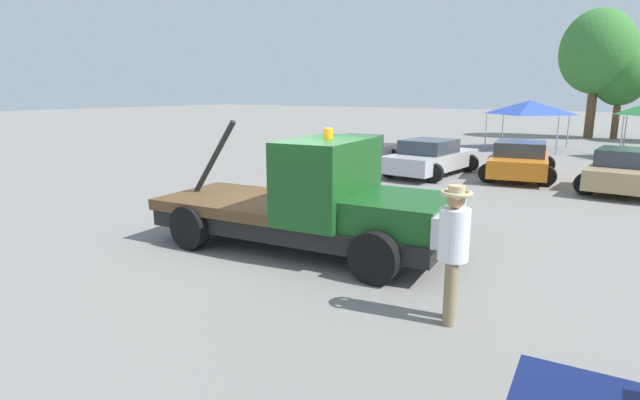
{
  "coord_description": "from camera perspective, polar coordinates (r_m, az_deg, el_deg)",
  "views": [
    {
      "loc": [
        5.66,
        -7.74,
        3.09
      ],
      "look_at": [
        0.5,
        0.0,
        1.05
      ],
      "focal_mm": 28.0,
      "sensor_mm": 36.0,
      "label": 1
    }
  ],
  "objects": [
    {
      "name": "ground_plane",
      "position": [
        10.07,
        -2.38,
        -5.51
      ],
      "size": [
        160.0,
        160.0,
        0.0
      ],
      "primitive_type": "plane",
      "color": "gray"
    },
    {
      "name": "tow_truck",
      "position": [
        9.65,
        -0.53,
        -0.48
      ],
      "size": [
        6.14,
        2.79,
        2.51
      ],
      "rotation": [
        0.0,
        0.0,
        0.1
      ],
      "color": "black",
      "rests_on": "ground"
    },
    {
      "name": "person_near_truck",
      "position": [
        6.85,
        15.01,
        -4.8
      ],
      "size": [
        0.42,
        0.42,
        1.9
      ],
      "rotation": [
        0.0,
        0.0,
        3.39
      ],
      "color": "#847051",
      "rests_on": "ground"
    },
    {
      "name": "parked_car_charcoal",
      "position": [
        20.48,
        4.37,
        5.48
      ],
      "size": [
        2.71,
        4.83,
        1.34
      ],
      "rotation": [
        0.0,
        0.0,
        1.67
      ],
      "color": "#2D2D33",
      "rests_on": "ground"
    },
    {
      "name": "parked_car_silver",
      "position": [
        19.15,
        12.53,
        4.74
      ],
      "size": [
        2.68,
        4.66,
        1.34
      ],
      "rotation": [
        0.0,
        0.0,
        1.48
      ],
      "color": "#B7B7BC",
      "rests_on": "ground"
    },
    {
      "name": "parked_car_orange",
      "position": [
        19.4,
        21.82,
        4.25
      ],
      "size": [
        2.95,
        4.62,
        1.34
      ],
      "rotation": [
        0.0,
        0.0,
        1.74
      ],
      "color": "orange",
      "rests_on": "ground"
    },
    {
      "name": "parked_car_tan",
      "position": [
        18.4,
        31.74,
        2.88
      ],
      "size": [
        2.67,
        4.53,
        1.34
      ],
      "rotation": [
        0.0,
        0.0,
        1.52
      ],
      "color": "tan",
      "rests_on": "ground"
    },
    {
      "name": "canopy_tent_blue",
      "position": [
        29.3,
        22.85,
        9.72
      ],
      "size": [
        3.55,
        3.55,
        2.6
      ],
      "color": "#9E9EA3",
      "rests_on": "ground"
    },
    {
      "name": "tree_left",
      "position": [
        38.12,
        29.14,
        14.55
      ],
      "size": [
        4.63,
        4.63,
        8.28
      ],
      "color": "brown",
      "rests_on": "ground"
    },
    {
      "name": "tree_right",
      "position": [
        38.36,
        31.18,
        12.17
      ],
      "size": [
        3.44,
        3.44,
        6.14
      ],
      "color": "brown",
      "rests_on": "ground"
    },
    {
      "name": "traffic_cone",
      "position": [
        14.14,
        4.07,
        0.76
      ],
      "size": [
        0.4,
        0.4,
        0.55
      ],
      "color": "black",
      "rests_on": "ground"
    }
  ]
}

